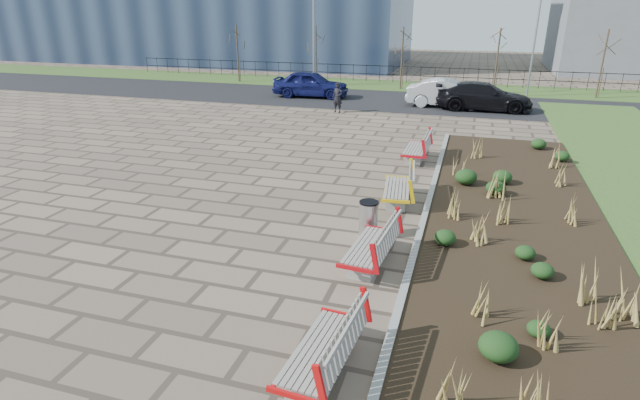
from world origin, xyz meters
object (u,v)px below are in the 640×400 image
(lamp_east, at_px, (534,46))
(bench_c, at_px, (397,186))
(car_black, at_px, (484,96))
(bench_a, at_px, (320,346))
(bench_b, at_px, (369,244))
(pedestrian, at_px, (338,98))
(car_blue, at_px, (311,84))
(bench_d, at_px, (416,147))
(car_silver, at_px, (448,93))
(litter_bin, at_px, (368,219))
(lamp_west, at_px, (314,41))

(lamp_east, bearing_deg, bench_c, -103.83)
(bench_c, height_order, car_black, car_black)
(bench_a, distance_m, bench_b, 3.65)
(lamp_east, bearing_deg, bench_a, -100.17)
(pedestrian, distance_m, car_black, 7.94)
(bench_b, relative_size, car_blue, 0.46)
(bench_c, bearing_deg, bench_b, -96.73)
(car_black, bearing_deg, bench_d, 165.67)
(bench_a, relative_size, lamp_east, 0.35)
(car_silver, xyz_separation_m, car_black, (1.87, -0.32, -0.02))
(car_silver, bearing_deg, bench_b, 179.32)
(pedestrian, bearing_deg, bench_d, -42.25)
(bench_a, height_order, bench_d, same)
(bench_b, xyz_separation_m, litter_bin, (-0.31, 1.41, -0.05))
(lamp_west, xyz_separation_m, lamp_east, (14.00, 0.00, 0.00))
(bench_b, relative_size, lamp_east, 0.35)
(bench_b, xyz_separation_m, lamp_east, (5.00, 24.22, 2.54))
(lamp_east, bearing_deg, car_silver, -131.95)
(bench_a, distance_m, car_black, 22.65)
(bench_d, xyz_separation_m, car_silver, (0.47, 10.86, 0.27))
(bench_c, xyz_separation_m, bench_d, (0.00, 4.42, 0.00))
(bench_c, height_order, litter_bin, bench_c)
(bench_b, height_order, car_blue, car_blue)
(car_silver, bearing_deg, bench_d, 178.24)
(litter_bin, xyz_separation_m, lamp_west, (-8.69, 22.81, 2.59))
(bench_c, bearing_deg, lamp_west, 107.16)
(bench_c, bearing_deg, pedestrian, 105.96)
(bench_a, relative_size, car_blue, 0.46)
(lamp_west, bearing_deg, litter_bin, -69.16)
(litter_bin, bearing_deg, car_blue, 112.04)
(bench_b, bearing_deg, car_black, 87.91)
(bench_b, xyz_separation_m, pedestrian, (-5.04, 15.96, 0.29))
(litter_bin, xyz_separation_m, pedestrian, (-4.73, 14.55, 0.34))
(lamp_west, relative_size, lamp_east, 1.00)
(bench_a, distance_m, car_blue, 24.97)
(litter_bin, relative_size, lamp_east, 0.15)
(bench_a, height_order, bench_c, same)
(car_blue, bearing_deg, lamp_east, -75.67)
(bench_d, bearing_deg, car_blue, 124.78)
(litter_bin, distance_m, lamp_west, 24.55)
(lamp_west, bearing_deg, car_black, -25.26)
(car_silver, bearing_deg, lamp_west, 62.75)
(lamp_east, bearing_deg, car_blue, -161.99)
(bench_a, height_order, lamp_west, lamp_west)
(car_blue, bearing_deg, pedestrian, -149.07)
(car_blue, bearing_deg, car_black, -100.23)
(car_blue, relative_size, lamp_west, 0.77)
(litter_bin, relative_size, lamp_west, 0.15)
(car_black, relative_size, lamp_west, 0.84)
(lamp_west, bearing_deg, bench_b, -69.62)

